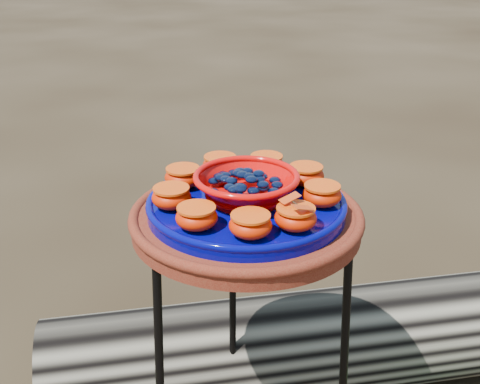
{
  "coord_description": "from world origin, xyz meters",
  "views": [
    {
      "loc": [
        -0.15,
        -0.99,
        1.23
      ],
      "look_at": [
        -0.01,
        0.0,
        0.78
      ],
      "focal_mm": 45.0,
      "sensor_mm": 36.0,
      "label": 1
    }
  ],
  "objects": [
    {
      "name": "plant_stand",
      "position": [
        0.0,
        0.0,
        0.35
      ],
      "size": [
        0.44,
        0.44,
        0.7
      ],
      "primitive_type": null,
      "color": "black",
      "rests_on": "ground"
    },
    {
      "name": "terracotta_saucer",
      "position": [
        0.0,
        0.0,
        0.72
      ],
      "size": [
        0.42,
        0.42,
        0.03
      ],
      "primitive_type": "cylinder",
      "color": "#530D07",
      "rests_on": "plant_stand"
    },
    {
      "name": "cobalt_plate",
      "position": [
        0.0,
        0.0,
        0.75
      ],
      "size": [
        0.36,
        0.36,
        0.02
      ],
      "primitive_type": "cylinder",
      "color": "#030059",
      "rests_on": "terracotta_saucer"
    },
    {
      "name": "red_bowl",
      "position": [
        0.0,
        0.0,
        0.78
      ],
      "size": [
        0.18,
        0.18,
        0.05
      ],
      "primitive_type": null,
      "color": "red",
      "rests_on": "cobalt_plate"
    },
    {
      "name": "glass_gems",
      "position": [
        0.0,
        0.0,
        0.82
      ],
      "size": [
        0.14,
        0.14,
        0.02
      ],
      "primitive_type": null,
      "color": "black",
      "rests_on": "red_bowl"
    },
    {
      "name": "orange_half_0",
      "position": [
        0.06,
        -0.12,
        0.78
      ],
      "size": [
        0.07,
        0.07,
        0.04
      ],
      "primitive_type": "ellipsoid",
      "color": "#B12600",
      "rests_on": "cobalt_plate"
    },
    {
      "name": "orange_half_1",
      "position": [
        0.13,
        -0.04,
        0.78
      ],
      "size": [
        0.07,
        0.07,
        0.04
      ],
      "primitive_type": "ellipsoid",
      "color": "#B12600",
      "rests_on": "cobalt_plate"
    },
    {
      "name": "orange_half_2",
      "position": [
        0.12,
        0.06,
        0.78
      ],
      "size": [
        0.07,
        0.07,
        0.04
      ],
      "primitive_type": "ellipsoid",
      "color": "#B12600",
      "rests_on": "cobalt_plate"
    },
    {
      "name": "orange_half_3",
      "position": [
        0.06,
        0.12,
        0.78
      ],
      "size": [
        0.07,
        0.07,
        0.04
      ],
      "primitive_type": "ellipsoid",
      "color": "#B12600",
      "rests_on": "cobalt_plate"
    },
    {
      "name": "orange_half_4",
      "position": [
        -0.03,
        0.13,
        0.78
      ],
      "size": [
        0.07,
        0.07,
        0.04
      ],
      "primitive_type": "ellipsoid",
      "color": "#B12600",
      "rests_on": "cobalt_plate"
    },
    {
      "name": "orange_half_5",
      "position": [
        -0.11,
        0.08,
        0.78
      ],
      "size": [
        0.07,
        0.07,
        0.04
      ],
      "primitive_type": "ellipsoid",
      "color": "#B12600",
      "rests_on": "cobalt_plate"
    },
    {
      "name": "orange_half_6",
      "position": [
        -0.14,
        -0.01,
        0.78
      ],
      "size": [
        0.07,
        0.07,
        0.04
      ],
      "primitive_type": "ellipsoid",
      "color": "#B12600",
      "rests_on": "cobalt_plate"
    },
    {
      "name": "orange_half_7",
      "position": [
        -0.1,
        -0.09,
        0.78
      ],
      "size": [
        0.07,
        0.07,
        0.04
      ],
      "primitive_type": "ellipsoid",
      "color": "#B12600",
      "rests_on": "cobalt_plate"
    },
    {
      "name": "orange_half_8",
      "position": [
        -0.01,
        -0.14,
        0.78
      ],
      "size": [
        0.07,
        0.07,
        0.04
      ],
      "primitive_type": "ellipsoid",
      "color": "#B12600",
      "rests_on": "cobalt_plate"
    },
    {
      "name": "butterfly",
      "position": [
        0.06,
        -0.12,
        0.8
      ],
      "size": [
        0.08,
        0.07,
        0.01
      ],
      "primitive_type": null,
      "rotation": [
        0.0,
        0.0,
        0.32
      ],
      "color": "red",
      "rests_on": "orange_half_0"
    },
    {
      "name": "driftwood_log",
      "position": [
        0.3,
        0.33,
        0.15
      ],
      "size": [
        1.6,
        0.49,
        0.3
      ],
      "primitive_type": null,
      "rotation": [
        0.0,
        0.0,
        0.05
      ],
      "color": "black",
      "rests_on": "ground"
    },
    {
      "name": "foliage_back",
      "position": [
        -0.22,
        0.46,
        0.07
      ],
      "size": [
        0.29,
        0.29,
        0.14
      ],
      "primitive_type": "ellipsoid",
      "color": "#2D5D1F",
      "rests_on": "ground"
    }
  ]
}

